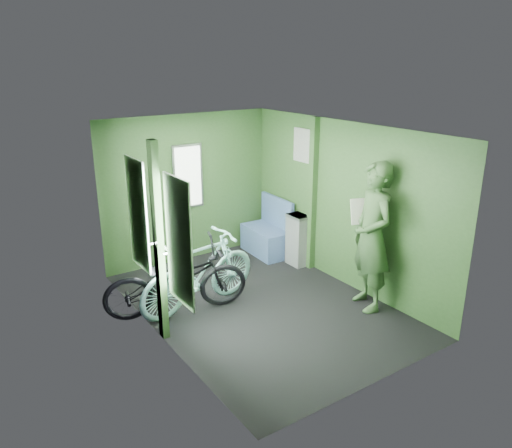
{
  "coord_description": "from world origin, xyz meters",
  "views": [
    {
      "loc": [
        -3.34,
        -4.83,
        3.11
      ],
      "look_at": [
        0.0,
        0.1,
        1.1
      ],
      "focal_mm": 35.0,
      "sensor_mm": 36.0,
      "label": 1
    }
  ],
  "objects_px": {
    "bicycle_mint": "(201,308)",
    "passenger": "(372,237)",
    "bicycle_black": "(178,314)",
    "waste_box": "(298,240)",
    "bench_seat": "(268,237)"
  },
  "relations": [
    {
      "from": "bicycle_mint",
      "to": "waste_box",
      "type": "distance_m",
      "value": 2.04
    },
    {
      "from": "bicycle_black",
      "to": "passenger",
      "type": "bearing_deg",
      "value": -104.4
    },
    {
      "from": "waste_box",
      "to": "bench_seat",
      "type": "height_order",
      "value": "bench_seat"
    },
    {
      "from": "bicycle_mint",
      "to": "waste_box",
      "type": "bearing_deg",
      "value": -85.05
    },
    {
      "from": "waste_box",
      "to": "bicycle_black",
      "type": "bearing_deg",
      "value": -169.67
    },
    {
      "from": "bicycle_mint",
      "to": "waste_box",
      "type": "xyz_separation_m",
      "value": [
        1.95,
        0.44,
        0.41
      ]
    },
    {
      "from": "waste_box",
      "to": "bicycle_mint",
      "type": "bearing_deg",
      "value": -167.14
    },
    {
      "from": "bicycle_mint",
      "to": "passenger",
      "type": "xyz_separation_m",
      "value": [
        1.84,
        -1.15,
        0.96
      ]
    },
    {
      "from": "bicycle_black",
      "to": "waste_box",
      "type": "xyz_separation_m",
      "value": [
        2.26,
        0.41,
        0.41
      ]
    },
    {
      "from": "waste_box",
      "to": "passenger",
      "type": "bearing_deg",
      "value": -93.93
    },
    {
      "from": "bicycle_mint",
      "to": "passenger",
      "type": "relative_size",
      "value": 0.9
    },
    {
      "from": "bicycle_black",
      "to": "passenger",
      "type": "relative_size",
      "value": 0.94
    },
    {
      "from": "bicycle_black",
      "to": "waste_box",
      "type": "height_order",
      "value": "waste_box"
    },
    {
      "from": "bench_seat",
      "to": "bicycle_mint",
      "type": "bearing_deg",
      "value": -146.3
    },
    {
      "from": "bench_seat",
      "to": "bicycle_black",
      "type": "bearing_deg",
      "value": -150.79
    }
  ]
}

